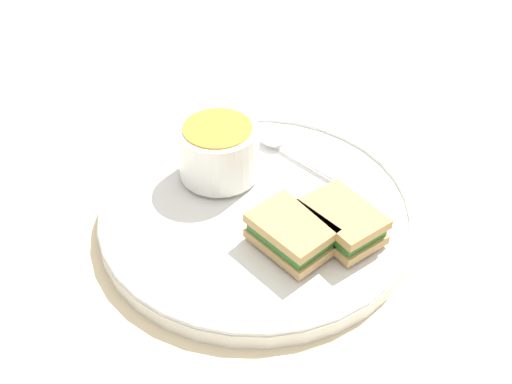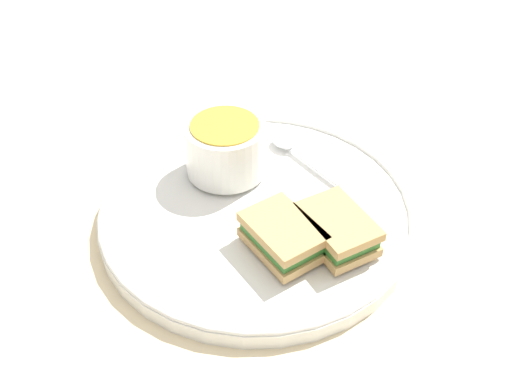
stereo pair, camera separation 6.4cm
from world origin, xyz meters
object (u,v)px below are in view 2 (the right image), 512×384
Objects in this scene: sandwich_half_near at (283,236)px; sandwich_half_far at (337,229)px; spoon at (288,145)px; soup_bowl at (229,146)px.

sandwich_half_near is 0.06m from sandwich_half_far.
sandwich_half_near is (-0.09, -0.14, 0.01)m from spoon.
soup_bowl is 0.14m from sandwich_half_near.
sandwich_half_far is at bearing 157.70° from spoon.
spoon is 1.43× the size of sandwich_half_far.
sandwich_half_near reaches higher than spoon.
spoon is 0.17m from sandwich_half_near.
sandwich_half_far is at bearing -76.35° from soup_bowl.
sandwich_half_far reaches higher than spoon.
spoon is at bearing 55.80° from sandwich_half_near.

